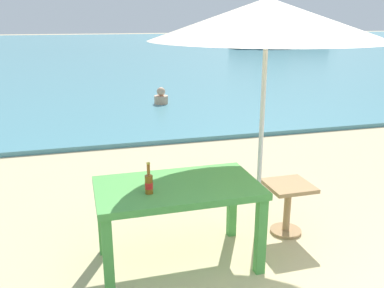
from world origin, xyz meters
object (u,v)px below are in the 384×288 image
object	(u,v)px
boat_sailboat	(300,30)
boat_fishing_trawler	(279,34)
swimmer_person	(161,97)
side_table_wood	(288,201)
beer_bottle_amber	(149,183)
picnic_table_green	(178,196)
patio_umbrella	(267,19)

from	to	relation	value
boat_sailboat	boat_fishing_trawler	distance (m)	10.93
boat_sailboat	boat_fishing_trawler	world-z (taller)	boat_sailboat
swimmer_person	side_table_wood	bearing A→B (deg)	-90.32
beer_bottle_amber	boat_sailboat	size ratio (longest dim) A/B	0.04
picnic_table_green	patio_umbrella	xyz separation A→B (m)	(0.87, 0.23, 1.47)
patio_umbrella	side_table_wood	bearing A→B (deg)	0.92
patio_umbrella	boat_sailboat	bearing A→B (deg)	59.81
beer_bottle_amber	boat_sailboat	bearing A→B (deg)	58.64
picnic_table_green	swimmer_person	distance (m)	6.93
picnic_table_green	boat_sailboat	world-z (taller)	boat_sailboat
side_table_wood	boat_fishing_trawler	bearing A→B (deg)	63.25
picnic_table_green	side_table_wood	world-z (taller)	picnic_table_green
beer_bottle_amber	boat_sailboat	xyz separation A→B (m)	(20.70, 33.96, 0.18)
boat_sailboat	boat_fishing_trawler	size ratio (longest dim) A/B	1.02
picnic_table_green	boat_sailboat	bearing A→B (deg)	58.88
beer_bottle_amber	side_table_wood	size ratio (longest dim) A/B	0.49
swimmer_person	boat_fishing_trawler	xyz separation A→B (m)	(12.53, 18.37, 0.78)
beer_bottle_amber	swimmer_person	distance (m)	7.11
patio_umbrella	side_table_wood	size ratio (longest dim) A/B	4.26
beer_bottle_amber	patio_umbrella	distance (m)	1.73
boat_sailboat	boat_fishing_trawler	bearing A→B (deg)	-127.51
swimmer_person	boat_sailboat	size ratio (longest dim) A/B	0.06
picnic_table_green	boat_fishing_trawler	xyz separation A→B (m)	(13.77, 25.17, 0.37)
picnic_table_green	boat_fishing_trawler	size ratio (longest dim) A/B	0.20
swimmer_person	boat_fishing_trawler	size ratio (longest dim) A/B	0.06
boat_fishing_trawler	swimmer_person	bearing A→B (deg)	-124.31
beer_bottle_amber	side_table_wood	world-z (taller)	beer_bottle_amber
side_table_wood	boat_fishing_trawler	size ratio (longest dim) A/B	0.08
picnic_table_green	boat_sailboat	size ratio (longest dim) A/B	0.19
beer_bottle_amber	swimmer_person	bearing A→B (deg)	77.71
side_table_wood	boat_sailboat	xyz separation A→B (m)	(19.23, 33.61, 0.68)
patio_umbrella	swimmer_person	xyz separation A→B (m)	(0.37, 6.58, -1.88)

